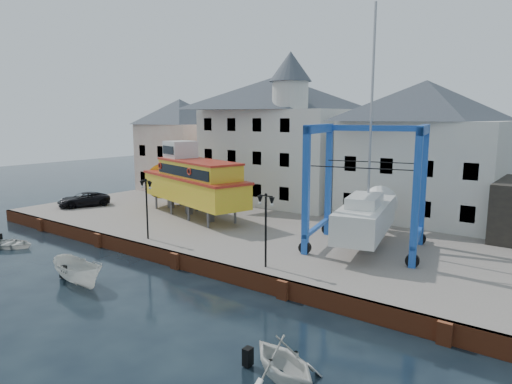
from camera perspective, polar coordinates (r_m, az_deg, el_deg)
The scene contains 14 objects.
ground at distance 29.21m, azimuth -9.96°, elevation -9.39°, with size 140.00×140.00×0.00m, color black.
hardstanding at distance 37.14m, azimuth 2.46°, elevation -4.37°, with size 44.00×22.00×1.00m, color slate.
quay_wall at distance 29.12m, azimuth -9.84°, elevation -8.41°, with size 44.00×0.47×1.00m.
building_pink at distance 53.22m, azimuth -9.41°, elevation 5.84°, with size 8.00×7.00×10.30m.
building_white_main at distance 44.97m, azimuth 2.70°, elevation 6.85°, with size 14.00×8.30×14.00m.
building_white_right at distance 39.58m, azimuth 20.15°, elevation 4.86°, with size 12.00×8.00×11.20m.
lamp_post_left at distance 31.90m, azimuth -13.55°, elevation -0.18°, with size 1.12×0.32×4.20m.
lamp_post_right at distance 25.14m, azimuth 1.23°, elevation -2.45°, with size 1.12×0.32×4.20m.
tour_boat at distance 39.42m, azimuth -8.43°, elevation 1.44°, with size 14.73×7.33×6.25m.
travel_lift at distance 30.43m, azimuth 13.88°, elevation -1.91°, with size 8.08×10.32×15.12m.
van at distance 45.86m, azimuth -20.72°, elevation -0.87°, with size 2.14×4.64×1.29m, color black.
motorboat_a at distance 28.07m, azimuth -21.22°, elevation -10.69°, with size 1.62×4.30×1.66m, color silver.
motorboat_c at distance 17.68m, azimuth 3.42°, elevation -22.50°, with size 2.88×3.34×1.76m, color silver.
motorboat_d at distance 37.76m, azimuth -28.38°, elevation -6.07°, with size 2.55×3.57×0.74m, color silver.
Camera 1 is at (20.27, -18.84, 9.34)m, focal length 32.00 mm.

